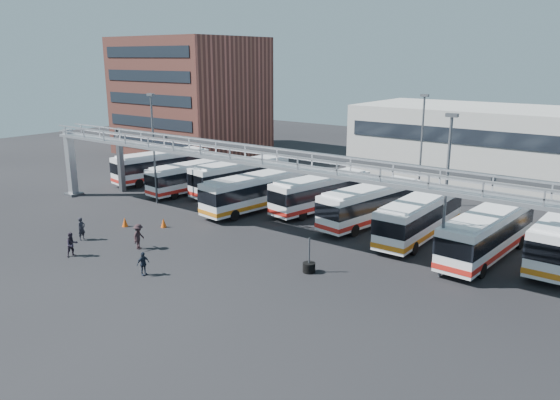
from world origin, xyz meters
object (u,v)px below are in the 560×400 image
Objects in this scene: bus_0 at (162,165)px; bus_1 at (193,176)px; bus_2 at (241,176)px; bus_7 at (487,233)px; light_pole_left at (153,143)px; bus_6 at (420,216)px; bus_4 at (321,192)px; bus_3 at (255,191)px; tire_stack at (309,266)px; pedestrian_b at (72,244)px; cone_right at (164,223)px; cone_left at (125,222)px; pedestrian_c at (139,237)px; bus_5 at (371,203)px; pedestrian_d at (143,264)px; pedestrian_a at (82,229)px; light_pole_mid at (446,188)px; light_pole_back at (421,145)px.

bus_0 is 1.09× the size of bus_1.
bus_2 is 1.01× the size of bus_7.
bus_6 is at bearing 11.96° from light_pole_left.
bus_2 is at bearing -171.17° from bus_4.
light_pole_left is 10.52m from bus_3.
bus_4 is at bearing 43.64° from bus_3.
pedestrian_b is at bearing -152.87° from tire_stack.
bus_3 reaches higher than pedestrian_b.
cone_right is (-22.97, -8.59, -1.49)m from bus_7.
bus_3 reaches higher than bus_1.
bus_6 is 23.40m from cone_left.
pedestrian_c is (-0.19, -12.86, -0.90)m from bus_3.
cone_right is (13.02, -11.19, -1.46)m from bus_0.
bus_3 is at bearing 142.87° from tire_stack.
tire_stack is (21.42, -10.58, -1.31)m from bus_1.
bus_4 is 14.11× the size of cone_left.
bus_5 is at bearing 98.83° from tire_stack.
bus_5 is 19.40m from pedestrian_d.
bus_7 is 4.86× the size of tire_stack.
pedestrian_a is 9.32m from pedestrian_d.
bus_4 is at bearing 168.23° from bus_6.
tire_stack is (17.23, 5.09, -0.49)m from pedestrian_a.
light_pole_left is at bearing 143.49° from cone_right.
bus_7 is at bearing 20.52° from cone_right.
bus_2 is (4.27, 2.36, 0.16)m from bus_1.
cone_left is at bearing -154.21° from bus_7.
bus_0 is at bearing 51.08° from pedestrian_d.
bus_7 reaches higher than bus_4.
bus_3 reaches higher than bus_5.
pedestrian_c is at bearing -85.99° from pedestrian_a.
bus_1 is at bearing 4.14° from pedestrian_a.
pedestrian_c is at bearing -95.70° from bus_4.
cone_right is at bearing -36.51° from light_pole_left.
bus_6 is (23.96, 5.08, -3.90)m from light_pole_left.
pedestrian_b reaches higher than cone_left.
pedestrian_c is at bearing -143.59° from bus_7.
bus_5 is 18.57m from pedestrian_c.
pedestrian_a is at bearing 84.30° from pedestrian_d.
bus_0 is 1.03× the size of bus_6.
light_pole_left is at bearing 119.55° from cone_left.
bus_5 is 6.29× the size of pedestrian_a.
bus_2 is 14.06m from cone_left.
light_pole_mid is 0.92× the size of bus_3.
light_pole_back is 0.92× the size of bus_5.
bus_4 is at bearing -38.01° from pedestrian_c.
pedestrian_a is at bearing -163.55° from tire_stack.
bus_3 is (-10.96, -10.30, -3.90)m from light_pole_back.
cone_left is at bearing -110.18° from bus_3.
bus_1 is at bearing 153.71° from tire_stack.
pedestrian_a is 17.97m from tire_stack.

